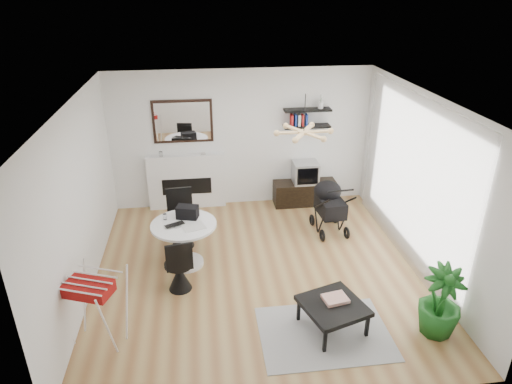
{
  "coord_description": "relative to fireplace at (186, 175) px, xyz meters",
  "views": [
    {
      "loc": [
        -0.8,
        -5.9,
        4.15
      ],
      "look_at": [
        0.01,
        0.4,
        1.19
      ],
      "focal_mm": 32.0,
      "sensor_mm": 36.0,
      "label": 1
    }
  ],
  "objects": [
    {
      "name": "tv_console",
      "position": [
        2.35,
        -0.15,
        -0.45
      ],
      "size": [
        1.25,
        0.44,
        0.47
      ],
      "primitive_type": "cube",
      "color": "black",
      "rests_on": "floor"
    },
    {
      "name": "drinking_glass",
      "position": [
        -0.31,
        -1.9,
        0.1
      ],
      "size": [
        0.06,
        0.06,
        0.09
      ],
      "primitive_type": "cylinder",
      "color": "white",
      "rests_on": "dining_table"
    },
    {
      "name": "laptop",
      "position": [
        -0.13,
        -2.16,
        0.07
      ],
      "size": [
        0.36,
        0.31,
        0.02
      ],
      "primitive_type": "imported",
      "rotation": [
        0.0,
        0.0,
        0.46
      ],
      "color": "black",
      "rests_on": "dining_table"
    },
    {
      "name": "magazines",
      "position": [
        1.93,
        -3.74,
        -0.27
      ],
      "size": [
        0.35,
        0.3,
        0.04
      ],
      "primitive_type": "cube",
      "rotation": [
        0.0,
        0.0,
        0.18
      ],
      "color": "#C44A31",
      "rests_on": "coffee_table"
    },
    {
      "name": "drying_rack",
      "position": [
        -1.08,
        -3.68,
        -0.18
      ],
      "size": [
        0.81,
        0.79,
        0.96
      ],
      "rotation": [
        0.0,
        0.0,
        -0.37
      ],
      "color": "white",
      "rests_on": "floor"
    },
    {
      "name": "shelf_upper",
      "position": [
        2.35,
        -0.05,
        1.23
      ],
      "size": [
        0.9,
        0.25,
        0.04
      ],
      "primitive_type": "cube",
      "color": "black",
      "rests_on": "wall_back"
    },
    {
      "name": "wall_left",
      "position": [
        -1.4,
        -2.42,
        0.66
      ],
      "size": [
        0.0,
        5.0,
        5.0
      ],
      "primitive_type": "plane",
      "rotation": [
        1.57,
        0.0,
        1.57
      ],
      "color": "white",
      "rests_on": "floor"
    },
    {
      "name": "coffee_table",
      "position": [
        1.88,
        -3.81,
        -0.34
      ],
      "size": [
        0.93,
        0.93,
        0.38
      ],
      "rotation": [
        0.0,
        0.0,
        0.31
      ],
      "color": "black",
      "rests_on": "rug"
    },
    {
      "name": "fireplace",
      "position": [
        0.0,
        0.0,
        0.0
      ],
      "size": [
        1.5,
        0.17,
        2.16
      ],
      "color": "white",
      "rests_on": "floor"
    },
    {
      "name": "floor",
      "position": [
        1.1,
        -2.42,
        -0.69
      ],
      "size": [
        5.0,
        5.0,
        0.0
      ],
      "primitive_type": "plane",
      "color": "#936338",
      "rests_on": "ground"
    },
    {
      "name": "ceiling",
      "position": [
        1.1,
        -2.42,
        2.01
      ],
      "size": [
        5.0,
        5.0,
        0.0
      ],
      "primitive_type": "plane",
      "color": "white",
      "rests_on": "wall_back"
    },
    {
      "name": "wall_right",
      "position": [
        3.6,
        -2.42,
        0.66
      ],
      "size": [
        0.0,
        5.0,
        5.0
      ],
      "primitive_type": "plane",
      "rotation": [
        1.57,
        0.0,
        -1.57
      ],
      "color": "white",
      "rests_on": "floor"
    },
    {
      "name": "chair_far",
      "position": [
        -0.09,
        -1.48,
        -0.37
      ],
      "size": [
        0.48,
        0.49,
        1.0
      ],
      "rotation": [
        0.0,
        0.0,
        0.08
      ],
      "color": "black",
      "rests_on": "floor"
    },
    {
      "name": "chair_near",
      "position": [
        -0.1,
        -2.72,
        -0.41
      ],
      "size": [
        0.43,
        0.44,
        0.87
      ],
      "rotation": [
        0.0,
        0.0,
        3.3
      ],
      "color": "black",
      "rests_on": "floor"
    },
    {
      "name": "dining_table",
      "position": [
        -0.02,
        -2.08,
        -0.19
      ],
      "size": [
        1.02,
        1.02,
        0.74
      ],
      "color": "white",
      "rests_on": "floor"
    },
    {
      "name": "newspaper",
      "position": [
        0.13,
        -2.2,
        0.06
      ],
      "size": [
        0.4,
        0.37,
        0.01
      ],
      "primitive_type": "cube",
      "rotation": [
        0.0,
        0.0,
        0.33
      ],
      "color": "white",
      "rests_on": "dining_table"
    },
    {
      "name": "potted_plant",
      "position": [
        3.19,
        -4.05,
        -0.2
      ],
      "size": [
        0.55,
        0.55,
        0.97
      ],
      "primitive_type": "imported",
      "rotation": [
        0.0,
        0.0,
        0.01
      ],
      "color": "#19581A",
      "rests_on": "floor"
    },
    {
      "name": "sheer_curtain",
      "position": [
        3.5,
        -2.22,
        0.66
      ],
      "size": [
        0.04,
        3.6,
        2.6
      ],
      "primitive_type": "cube",
      "color": "white",
      "rests_on": "wall_right"
    },
    {
      "name": "stroller",
      "position": [
        2.53,
        -1.27,
        -0.25
      ],
      "size": [
        0.56,
        0.86,
        1.01
      ],
      "rotation": [
        0.0,
        0.0,
        0.08
      ],
      "color": "black",
      "rests_on": "floor"
    },
    {
      "name": "pendant_lamp",
      "position": [
        1.8,
        -2.12,
        1.46
      ],
      "size": [
        0.9,
        0.9,
        0.1
      ],
      "primitive_type": null,
      "color": "tan",
      "rests_on": "ceiling"
    },
    {
      "name": "rug",
      "position": [
        1.76,
        -3.91,
        -0.68
      ],
      "size": [
        1.67,
        1.2,
        0.01
      ],
      "primitive_type": "cube",
      "color": "gray",
      "rests_on": "floor"
    },
    {
      "name": "black_bag",
      "position": [
        0.05,
        -1.89,
        0.16
      ],
      "size": [
        0.37,
        0.28,
        0.2
      ],
      "primitive_type": "cube",
      "rotation": [
        0.0,
        0.0,
        -0.27
      ],
      "color": "black",
      "rests_on": "dining_table"
    },
    {
      "name": "wall_back",
      "position": [
        1.1,
        0.08,
        0.66
      ],
      "size": [
        5.0,
        0.0,
        5.0
      ],
      "primitive_type": "plane",
      "rotation": [
        1.57,
        0.0,
        0.0
      ],
      "color": "white",
      "rests_on": "floor"
    },
    {
      "name": "shelf_lower",
      "position": [
        2.35,
        -0.05,
        0.91
      ],
      "size": [
        0.9,
        0.25,
        0.04
      ],
      "primitive_type": "cube",
      "color": "black",
      "rests_on": "wall_back"
    },
    {
      "name": "crt_tv",
      "position": [
        2.34,
        -0.16,
        -0.0
      ],
      "size": [
        0.49,
        0.43,
        0.43
      ],
      "color": "#B7B7BA",
      "rests_on": "tv_console"
    }
  ]
}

